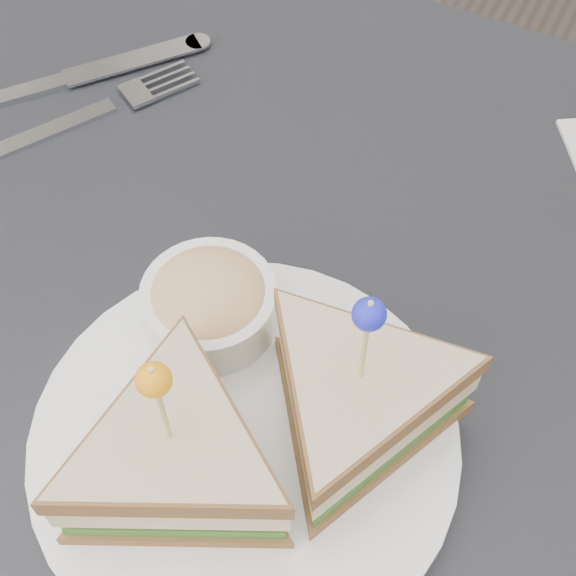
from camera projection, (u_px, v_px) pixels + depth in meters
The scene contains 4 objects.
table at pixel (270, 388), 0.61m from camera, with size 0.80×0.80×0.75m.
plate_meal at pixel (256, 419), 0.46m from camera, with size 0.30×0.28×0.15m.
cutlery_fork at pixel (90, 114), 0.67m from camera, with size 0.13×0.20×0.01m.
cutlery_knife at pixel (76, 77), 0.69m from camera, with size 0.16×0.19×0.01m.
Camera 1 is at (0.14, -0.25, 1.21)m, focal length 50.00 mm.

